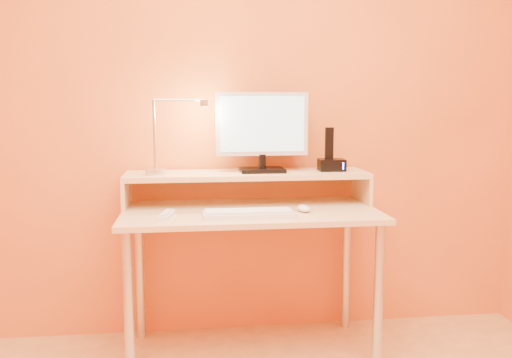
{
  "coord_description": "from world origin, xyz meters",
  "views": [
    {
      "loc": [
        -0.28,
        -1.27,
        1.22
      ],
      "look_at": [
        0.02,
        1.13,
        0.87
      ],
      "focal_mm": 37.18,
      "sensor_mm": 36.0,
      "label": 1
    }
  ],
  "objects": [
    {
      "name": "keyboard",
      "position": [
        -0.03,
        1.01,
        0.73
      ],
      "size": [
        0.4,
        0.13,
        0.02
      ],
      "primitive_type": "cube",
      "rotation": [
        0.0,
        0.0,
        -0.01
      ],
      "color": "silver",
      "rests_on": "desk_lower"
    },
    {
      "name": "remote_control",
      "position": [
        -0.39,
        1.06,
        0.73
      ],
      "size": [
        0.08,
        0.17,
        0.02
      ],
      "primitive_type": "cube",
      "rotation": [
        0.0,
        0.0,
        -0.19
      ],
      "color": "silver",
      "rests_on": "desk_lower"
    },
    {
      "name": "shelf_riser_left",
      "position": [
        -0.59,
        1.33,
        0.79
      ],
      "size": [
        0.02,
        0.3,
        0.14
      ],
      "primitive_type": "cube",
      "color": "#E9C186",
      "rests_on": "desk_lower"
    },
    {
      "name": "desk_lower",
      "position": [
        0.0,
        1.18,
        0.71
      ],
      "size": [
        1.2,
        0.6,
        0.02
      ],
      "primitive_type": "cube",
      "color": "#E9C186",
      "rests_on": "floor"
    },
    {
      "name": "desk_leg_bl",
      "position": [
        -0.55,
        1.43,
        0.35
      ],
      "size": [
        0.04,
        0.04,
        0.69
      ],
      "primitive_type": "cylinder",
      "color": "silver",
      "rests_on": "floor"
    },
    {
      "name": "monitor_screen",
      "position": [
        0.08,
        1.32,
        1.12
      ],
      "size": [
        0.42,
        0.01,
        0.27
      ],
      "primitive_type": "cube",
      "rotation": [
        0.0,
        0.0,
        0.01
      ],
      "color": "#B1E8FD",
      "rests_on": "monitor_panel"
    },
    {
      "name": "desk_leg_fl",
      "position": [
        -0.55,
        0.93,
        0.35
      ],
      "size": [
        0.04,
        0.04,
        0.69
      ],
      "primitive_type": "cylinder",
      "color": "silver",
      "rests_on": "floor"
    },
    {
      "name": "phone_led",
      "position": [
        0.48,
        1.28,
        0.91
      ],
      "size": [
        0.01,
        0.0,
        0.04
      ],
      "primitive_type": "cube",
      "color": "#2D62F8",
      "rests_on": "phone_dock"
    },
    {
      "name": "shelf_riser_right",
      "position": [
        0.59,
        1.33,
        0.79
      ],
      "size": [
        0.02,
        0.3,
        0.14
      ],
      "primitive_type": "cube",
      "color": "#E9C186",
      "rests_on": "desk_lower"
    },
    {
      "name": "desk_shelf",
      "position": [
        0.0,
        1.33,
        0.87
      ],
      "size": [
        1.2,
        0.3,
        0.02
      ],
      "primitive_type": "cube",
      "color": "#E9C186",
      "rests_on": "desk_lower"
    },
    {
      "name": "monitor_panel",
      "position": [
        0.08,
        1.34,
        1.12
      ],
      "size": [
        0.46,
        0.04,
        0.31
      ],
      "primitive_type": "cube",
      "rotation": [
        0.0,
        0.0,
        0.01
      ],
      "color": "silver",
      "rests_on": "monitor_neck"
    },
    {
      "name": "monitor_foot",
      "position": [
        0.08,
        1.33,
        0.89
      ],
      "size": [
        0.22,
        0.16,
        0.02
      ],
      "primitive_type": "cube",
      "color": "black",
      "rests_on": "desk_shelf"
    },
    {
      "name": "wall_back",
      "position": [
        0.0,
        1.5,
        1.25
      ],
      "size": [
        3.0,
        0.04,
        2.5
      ],
      "primitive_type": "cube",
      "color": "orange",
      "rests_on": "floor"
    },
    {
      "name": "lamp_arm",
      "position": [
        -0.33,
        1.3,
        1.24
      ],
      "size": [
        0.24,
        0.01,
        0.01
      ],
      "primitive_type": "cylinder",
      "rotation": [
        0.0,
        1.57,
        0.0
      ],
      "color": "silver",
      "rests_on": "lamp_post"
    },
    {
      "name": "mouse",
      "position": [
        0.24,
        1.1,
        0.74
      ],
      "size": [
        0.07,
        0.1,
        0.03
      ],
      "primitive_type": "ellipsoid",
      "rotation": [
        0.0,
        0.0,
        0.16
      ],
      "color": "white",
      "rests_on": "desk_lower"
    },
    {
      "name": "desk_leg_br",
      "position": [
        0.55,
        1.43,
        0.35
      ],
      "size": [
        0.04,
        0.04,
        0.69
      ],
      "primitive_type": "cylinder",
      "color": "silver",
      "rests_on": "floor"
    },
    {
      "name": "lamp_head",
      "position": [
        -0.21,
        1.3,
        1.22
      ],
      "size": [
        0.04,
        0.04,
        0.03
      ],
      "primitive_type": "cylinder",
      "color": "silver",
      "rests_on": "lamp_arm"
    },
    {
      "name": "desk_leg_fr",
      "position": [
        0.55,
        0.93,
        0.35
      ],
      "size": [
        0.04,
        0.04,
        0.69
      ],
      "primitive_type": "cylinder",
      "color": "silver",
      "rests_on": "floor"
    },
    {
      "name": "phone_dock",
      "position": [
        0.43,
        1.33,
        0.91
      ],
      "size": [
        0.13,
        0.1,
        0.06
      ],
      "primitive_type": "cube",
      "rotation": [
        0.0,
        0.0,
        -0.03
      ],
      "color": "black",
      "rests_on": "desk_shelf"
    },
    {
      "name": "lamp_post",
      "position": [
        -0.45,
        1.3,
        1.07
      ],
      "size": [
        0.01,
        0.01,
        0.33
      ],
      "primitive_type": "cylinder",
      "color": "silver",
      "rests_on": "lamp_base"
    },
    {
      "name": "lamp_base",
      "position": [
        -0.45,
        1.3,
        0.89
      ],
      "size": [
        0.1,
        0.1,
        0.02
      ],
      "primitive_type": "cylinder",
      "color": "silver",
      "rests_on": "desk_shelf"
    },
    {
      "name": "phone_handset",
      "position": [
        0.42,
        1.33,
        1.02
      ],
      "size": [
        0.04,
        0.03,
        0.16
      ],
      "primitive_type": "cube",
      "rotation": [
        0.0,
        0.0,
        -0.03
      ],
      "color": "black",
      "rests_on": "phone_dock"
    },
    {
      "name": "monitor_neck",
      "position": [
        0.08,
        1.33,
        0.93
      ],
      "size": [
        0.04,
        0.04,
        0.07
      ],
      "primitive_type": "cylinder",
      "color": "black",
      "rests_on": "monitor_foot"
    },
    {
      "name": "lamp_bulb",
      "position": [
        -0.21,
        1.3,
        1.2
      ],
      "size": [
        0.03,
        0.03,
        0.0
      ],
      "primitive_type": "cylinder",
      "color": "#FFEAC6",
      "rests_on": "lamp_head"
    },
    {
      "name": "monitor_back",
      "position": [
        0.08,
        1.36,
        1.12
      ],
      "size": [
        0.41,
        0.02,
        0.27
      ],
      "primitive_type": "cube",
      "rotation": [
        0.0,
        0.0,
        0.01
      ],
      "color": "black",
      "rests_on": "monitor_panel"
    }
  ]
}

